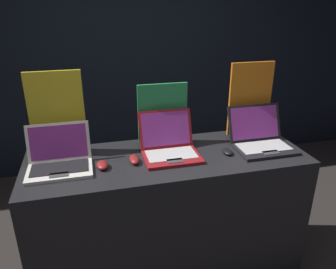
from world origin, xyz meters
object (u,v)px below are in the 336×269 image
object	(u,v)px
mouse_front	(102,165)
laptop_back	(261,139)
promo_stand_middle	(163,116)
promo_stand_front	(57,115)
mouse_back	(227,152)
laptop_front	(59,159)
mouse_middle	(134,159)
promo_stand_back	(250,102)
laptop_middle	(169,146)

from	to	relation	value
mouse_front	laptop_back	distance (m)	1.05
mouse_front	promo_stand_middle	distance (m)	0.54
promo_stand_front	laptop_back	size ratio (longest dim) A/B	1.40
promo_stand_front	mouse_back	size ratio (longest dim) A/B	5.28
promo_stand_front	laptop_back	xyz separation A→B (m)	(1.29, -0.24, -0.20)
laptop_front	promo_stand_middle	world-z (taller)	promo_stand_middle
promo_stand_front	laptop_back	world-z (taller)	promo_stand_front
mouse_middle	mouse_back	world-z (taller)	mouse_middle
promo_stand_middle	mouse_back	world-z (taller)	promo_stand_middle
laptop_back	promo_stand_back	distance (m)	0.28
mouse_front	laptop_middle	distance (m)	0.44
laptop_middle	mouse_back	xyz separation A→B (m)	(0.36, -0.08, -0.05)
mouse_middle	laptop_back	size ratio (longest dim) A/B	0.31
laptop_front	laptop_middle	size ratio (longest dim) A/B	1.04
mouse_front	promo_stand_middle	size ratio (longest dim) A/B	0.26
mouse_back	promo_stand_back	bearing A→B (deg)	43.27
laptop_middle	mouse_front	bearing A→B (deg)	-168.78
promo_stand_middle	promo_stand_back	size ratio (longest dim) A/B	0.78
promo_stand_front	mouse_back	bearing A→B (deg)	-15.33
promo_stand_middle	laptop_back	world-z (taller)	promo_stand_middle
laptop_front	laptop_middle	xyz separation A→B (m)	(0.67, 0.02, 0.00)
promo_stand_front	laptop_middle	distance (m)	0.73
mouse_middle	promo_stand_back	distance (m)	0.92
mouse_front	mouse_back	bearing A→B (deg)	0.14
mouse_front	promo_stand_middle	xyz separation A→B (m)	(0.43, 0.27, 0.18)
mouse_middle	promo_stand_middle	xyz separation A→B (m)	(0.24, 0.24, 0.18)
laptop_front	laptop_back	world-z (taller)	laptop_back
mouse_front	laptop_back	world-z (taller)	laptop_back
laptop_front	mouse_front	distance (m)	0.25
mouse_front	promo_stand_front	xyz separation A→B (m)	(-0.24, 0.29, 0.24)
mouse_front	promo_stand_back	world-z (taller)	promo_stand_back
promo_stand_back	mouse_middle	bearing A→B (deg)	-165.74
mouse_back	promo_stand_back	world-z (taller)	promo_stand_back
promo_stand_middle	laptop_back	distance (m)	0.68
mouse_front	laptop_front	bearing A→B (deg)	165.51
mouse_back	mouse_front	bearing A→B (deg)	-179.86
laptop_front	mouse_middle	distance (m)	0.44
promo_stand_front	mouse_middle	distance (m)	0.56
laptop_middle	promo_stand_front	bearing A→B (deg)	163.36
promo_stand_front	mouse_middle	size ratio (longest dim) A/B	4.45
laptop_middle	laptop_back	distance (m)	0.62
mouse_front	mouse_back	world-z (taller)	mouse_front
laptop_front	promo_stand_back	distance (m)	1.32
laptop_back	mouse_front	bearing A→B (deg)	-177.45
laptop_front	promo_stand_back	xyz separation A→B (m)	(1.29, 0.18, 0.20)
laptop_front	laptop_middle	world-z (taller)	laptop_middle
laptop_front	laptop_middle	distance (m)	0.67
laptop_back	promo_stand_back	bearing A→B (deg)	90.00
mouse_back	promo_stand_back	size ratio (longest dim) A/B	0.19
promo_stand_back	laptop_front	bearing A→B (deg)	-172.00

